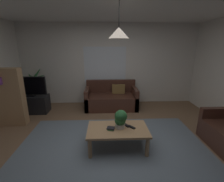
{
  "coord_description": "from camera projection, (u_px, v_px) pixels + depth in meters",
  "views": [
    {
      "loc": [
        -0.12,
        -2.62,
        1.91
      ],
      "look_at": [
        0.0,
        0.3,
        1.05
      ],
      "focal_mm": 25.47,
      "sensor_mm": 36.0,
      "label": 1
    }
  ],
  "objects": [
    {
      "name": "floor",
      "position": [
        113.0,
        148.0,
        3.06
      ],
      "size": [
        5.59,
        5.06,
        0.02
      ],
      "primitive_type": "cube",
      "color": "brown",
      "rests_on": "ground"
    },
    {
      "name": "rug",
      "position": [
        113.0,
        154.0,
        2.86
      ],
      "size": [
        3.64,
        2.78,
        0.01
      ],
      "primitive_type": "cube",
      "color": "slate",
      "rests_on": "ground"
    },
    {
      "name": "wall_back",
      "position": [
        109.0,
        65.0,
        5.15
      ],
      "size": [
        5.71,
        0.06,
        2.56
      ],
      "primitive_type": "cube",
      "color": "silver",
      "rests_on": "ground"
    },
    {
      "name": "window_pane",
      "position": [
        105.0,
        65.0,
        5.11
      ],
      "size": [
        1.34,
        0.01,
        1.14
      ],
      "primitive_type": "cube",
      "color": "white"
    },
    {
      "name": "couch_under_window",
      "position": [
        111.0,
        99.0,
        4.95
      ],
      "size": [
        1.57,
        0.83,
        0.82
      ],
      "color": "#47281E",
      "rests_on": "ground"
    },
    {
      "name": "coffee_table",
      "position": [
        118.0,
        131.0,
        2.97
      ],
      "size": [
        1.12,
        0.65,
        0.41
      ],
      "color": "#A87F56",
      "rests_on": "ground"
    },
    {
      "name": "book_on_table_0",
      "position": [
        111.0,
        129.0,
        2.89
      ],
      "size": [
        0.12,
        0.1,
        0.02
      ],
      "primitive_type": "cube",
      "rotation": [
        0.0,
        0.0,
        -0.15
      ],
      "color": "#387247",
      "rests_on": "coffee_table"
    },
    {
      "name": "book_on_table_1",
      "position": [
        111.0,
        128.0,
        2.9
      ],
      "size": [
        0.16,
        0.13,
        0.02
      ],
      "primitive_type": "cube",
      "rotation": [
        0.0,
        0.0,
        -0.23
      ],
      "color": "black",
      "rests_on": "coffee_table"
    },
    {
      "name": "remote_on_table_0",
      "position": [
        127.0,
        125.0,
        3.04
      ],
      "size": [
        0.12,
        0.16,
        0.02
      ],
      "primitive_type": "cube",
      "rotation": [
        0.0,
        0.0,
        0.51
      ],
      "color": "black",
      "rests_on": "coffee_table"
    },
    {
      "name": "remote_on_table_1",
      "position": [
        131.0,
        127.0,
        2.98
      ],
      "size": [
        0.14,
        0.16,
        0.02
      ],
      "primitive_type": "cube",
      "rotation": [
        0.0,
        0.0,
        0.69
      ],
      "color": "black",
      "rests_on": "coffee_table"
    },
    {
      "name": "potted_plant_on_table",
      "position": [
        120.0,
        118.0,
        2.93
      ],
      "size": [
        0.23,
        0.23,
        0.35
      ],
      "color": "beige",
      "rests_on": "coffee_table"
    },
    {
      "name": "tv_stand",
      "position": [
        32.0,
        104.0,
        4.6
      ],
      "size": [
        0.9,
        0.44,
        0.5
      ],
      "primitive_type": "cube",
      "color": "black",
      "rests_on": "ground"
    },
    {
      "name": "tv",
      "position": [
        29.0,
        86.0,
        4.43
      ],
      "size": [
        0.91,
        0.16,
        0.56
      ],
      "color": "black",
      "rests_on": "tv_stand"
    },
    {
      "name": "potted_palm_corner",
      "position": [
        35.0,
        92.0,
        4.96
      ],
      "size": [
        0.73,
        0.75,
        1.25
      ],
      "color": "#B77051",
      "rests_on": "ground"
    },
    {
      "name": "bookshelf_corner",
      "position": [
        8.0,
        97.0,
        3.76
      ],
      "size": [
        0.7,
        0.31,
        1.4
      ],
      "color": "#A87F56",
      "rests_on": "ground"
    },
    {
      "name": "pendant_lamp",
      "position": [
        119.0,
        33.0,
        2.48
      ],
      "size": [
        0.33,
        0.33,
        0.56
      ],
      "color": "black"
    }
  ]
}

